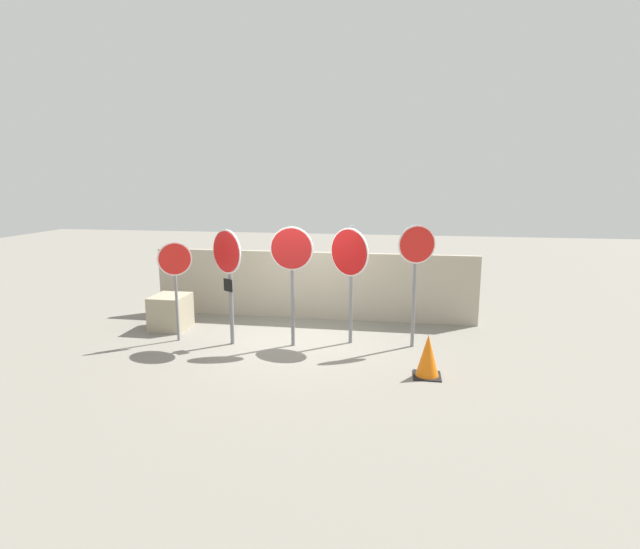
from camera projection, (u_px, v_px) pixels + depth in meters
name	position (u px, v px, depth m)	size (l,w,h in m)	color
ground_plane	(296.00, 342.00, 10.00)	(40.00, 40.00, 0.00)	gray
fence_back	(312.00, 285.00, 11.59)	(7.52, 0.12, 1.57)	#A89E89
stop_sign_0	(175.00, 267.00, 9.79)	(0.58, 0.38, 2.02)	slate
stop_sign_1	(228.00, 264.00, 9.56)	(0.72, 0.50, 2.28)	slate
stop_sign_2	(292.00, 260.00, 9.44)	(0.83, 0.13, 2.35)	slate
stop_sign_3	(350.00, 260.00, 9.62)	(0.79, 0.56, 2.34)	slate
stop_sign_4	(416.00, 259.00, 9.37)	(0.70, 0.27, 2.38)	slate
traffic_cone_0	(428.00, 356.00, 8.20)	(0.46, 0.46, 0.72)	black
storage_crate	(171.00, 312.00, 10.87)	(0.72, 0.82, 0.74)	#9E937A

